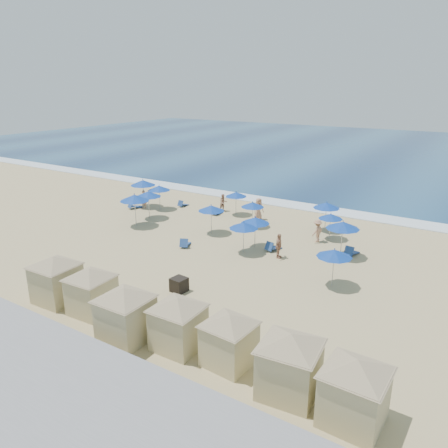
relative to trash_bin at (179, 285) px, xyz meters
The scene contains 36 objects.
ground 5.15m from the trash_bin, 108.77° to the left, with size 160.00×160.00×0.00m, color tan.
ocean 59.89m from the trash_bin, 91.58° to the left, with size 160.00×80.00×0.06m, color navy.
surf_line 20.43m from the trash_bin, 94.64° to the left, with size 160.00×2.50×0.08m, color white.
seawall 8.80m from the trash_bin, 100.83° to the right, with size 160.00×6.10×1.22m.
trash_bin is the anchor object (origin of this frame).
cabana_0 6.65m from the trash_bin, 137.49° to the right, with size 4.50×4.50×2.83m.
cabana_1 4.95m from the trash_bin, 117.84° to the right, with size 4.25×4.25×2.67m.
cabana_2 5.35m from the trash_bin, 79.01° to the right, with size 4.52×4.52×2.84m.
cabana_3 5.64m from the trash_bin, 51.89° to the right, with size 4.27×4.27×2.68m.
cabana_4 7.31m from the trash_bin, 34.95° to the right, with size 4.05×4.05×2.55m.
cabana_5 9.97m from the trash_bin, 27.05° to the right, with size 4.49×4.49×2.83m.
cabana_6 12.27m from the trash_bin, 22.43° to the right, with size 4.39×4.39×2.76m.
umbrella_0 18.63m from the trash_bin, 138.57° to the left, with size 2.36×2.36×2.69m.
umbrella_1 13.02m from the trash_bin, 144.21° to the left, with size 2.41×2.41×2.74m.
umbrella_2 17.37m from the trash_bin, 134.13° to the left, with size 2.05×2.05×2.34m.
umbrella_3 14.71m from the trash_bin, 138.40° to the left, with size 2.20×2.20×2.51m.
umbrella_4 15.62m from the trash_bin, 109.20° to the left, with size 1.91×1.91×2.18m.
umbrella_5 10.35m from the trash_bin, 113.89° to the left, with size 2.06×2.06×2.34m.
umbrella_6 7.28m from the trash_bin, 89.43° to the left, with size 2.02×2.02×2.29m.
umbrella_7 12.78m from the trash_bin, 100.12° to the left, with size 1.89×1.89×2.15m.
umbrella_8 8.59m from the trash_bin, 88.33° to the left, with size 2.05×2.05×2.34m.
umbrella_9 15.23m from the trash_bin, 77.97° to the left, with size 2.10×2.10×2.40m.
umbrella_10 13.74m from the trash_bin, 72.34° to the left, with size 1.81×1.81×2.06m.
umbrella_11 9.01m from the trash_bin, 37.22° to the left, with size 2.05×2.05×2.34m.
umbrella_12 11.86m from the trash_bin, 59.21° to the left, with size 2.26×2.26×2.58m.
beach_chair_0 18.14m from the trash_bin, 141.71° to the left, with size 0.98×1.46×0.74m.
beach_chair_1 17.93m from the trash_bin, 127.19° to the left, with size 0.55×1.20×0.65m.
beach_chair_2 15.30m from the trash_bin, 115.68° to the left, with size 0.64×1.32×0.71m.
beach_chair_3 7.08m from the trash_bin, 124.85° to the left, with size 1.08×1.44×0.72m.
beach_chair_4 8.67m from the trash_bin, 79.37° to the left, with size 0.85×1.42×0.73m.
beach_chair_5 12.48m from the trash_bin, 58.28° to the left, with size 0.78×1.44×0.76m.
beachgoer_0 17.93m from the trash_bin, 138.75° to the left, with size 0.63×0.41×1.73m, color tan.
beachgoer_1 16.46m from the trash_bin, 113.95° to the left, with size 0.78×0.61×1.60m, color tan.
beachgoer_2 7.97m from the trash_bin, 71.27° to the left, with size 1.00×0.42×1.71m, color tan.
beachgoer_3 12.48m from the trash_bin, 73.31° to the left, with size 1.10×0.63×1.70m, color tan.
beachgoer_4 14.81m from the trash_bin, 100.71° to the left, with size 0.92×0.60×1.89m, color tan.
Camera 1 is at (15.86, -22.35, 11.26)m, focal length 35.00 mm.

